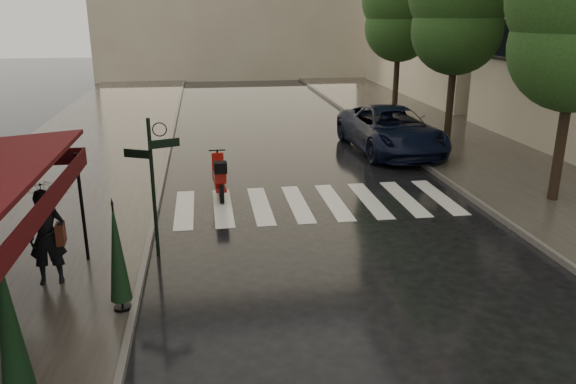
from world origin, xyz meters
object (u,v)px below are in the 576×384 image
object	(u,v)px
scooter	(220,177)
parasol_back	(117,253)
parked_car	(391,130)
parasol_front	(10,329)
pedestrian_with_umbrella	(42,200)

from	to	relation	value
scooter	parasol_back	size ratio (longest dim) A/B	0.93
parked_car	parasol_front	bearing A→B (deg)	-127.08
pedestrian_with_umbrella	parked_car	distance (m)	14.14
parked_car	parasol_back	size ratio (longest dim) A/B	3.01
parasol_back	parked_car	bearing A→B (deg)	52.05
parked_car	scooter	bearing A→B (deg)	-148.16
scooter	parked_car	distance (m)	8.11
parasol_front	parasol_back	bearing A→B (deg)	72.16
parasol_back	scooter	bearing A→B (deg)	73.24
pedestrian_with_umbrella	scooter	size ratio (longest dim) A/B	1.36
scooter	parasol_back	distance (m)	6.84
pedestrian_with_umbrella	parasol_back	xyz separation A→B (m)	(1.48, -1.28, -0.61)
scooter	parasol_front	xyz separation A→B (m)	(-2.85, -9.28, 0.90)
parked_car	parasol_back	xyz separation A→B (m)	(-8.65, -11.09, 0.36)
pedestrian_with_umbrella	scooter	world-z (taller)	pedestrian_with_umbrella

